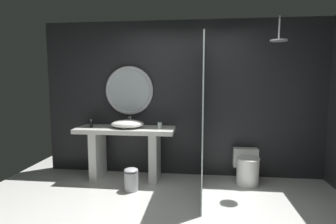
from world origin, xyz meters
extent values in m
cube|color=#232326|center=(0.00, 1.90, 1.30)|extent=(4.80, 0.10, 2.60)
cube|color=silver|center=(-0.93, 1.54, 0.82)|extent=(1.60, 0.58, 0.07)
cube|color=silver|center=(-1.41, 1.54, 0.39)|extent=(0.13, 0.49, 0.78)
cube|color=silver|center=(-0.45, 1.54, 0.39)|extent=(0.13, 0.49, 0.78)
ellipsoid|color=white|center=(-0.89, 1.53, 0.92)|extent=(0.53, 0.44, 0.13)
cylinder|color=#B7B7BC|center=(-0.89, 1.73, 0.93)|extent=(0.02, 0.02, 0.17)
cylinder|color=#B7B7BC|center=(-0.89, 1.66, 1.01)|extent=(0.02, 0.13, 0.02)
cylinder|color=silver|center=(-0.37, 1.54, 0.90)|extent=(0.07, 0.07, 0.10)
cylinder|color=black|center=(-1.50, 1.51, 0.90)|extent=(0.05, 0.05, 0.11)
cylinder|color=#B7B7BC|center=(-1.50, 1.51, 0.97)|extent=(0.03, 0.03, 0.02)
torus|color=#B7B7BC|center=(-0.93, 1.81, 1.44)|extent=(0.83, 0.06, 0.83)
cylinder|color=#B2BCC1|center=(-0.93, 1.82, 1.44)|extent=(0.74, 0.01, 0.74)
cube|color=silver|center=(0.30, 1.12, 1.09)|extent=(0.02, 1.46, 2.18)
cylinder|color=#B7B7BC|center=(1.35, 1.30, 2.34)|extent=(0.02, 0.02, 0.32)
cylinder|color=#B7B7BC|center=(1.35, 1.30, 2.17)|extent=(0.23, 0.23, 0.02)
cylinder|color=white|center=(1.03, 1.50, 0.21)|extent=(0.34, 0.34, 0.41)
ellipsoid|color=white|center=(1.03, 1.50, 0.42)|extent=(0.36, 0.39, 0.02)
cube|color=white|center=(1.03, 1.74, 0.36)|extent=(0.40, 0.15, 0.31)
cylinder|color=#B7B7BC|center=(-0.72, 1.05, 0.14)|extent=(0.21, 0.21, 0.28)
ellipsoid|color=#B7B7BC|center=(-0.72, 1.05, 0.31)|extent=(0.21, 0.21, 0.06)
camera|label=1|loc=(0.26, -2.71, 1.62)|focal=29.04mm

